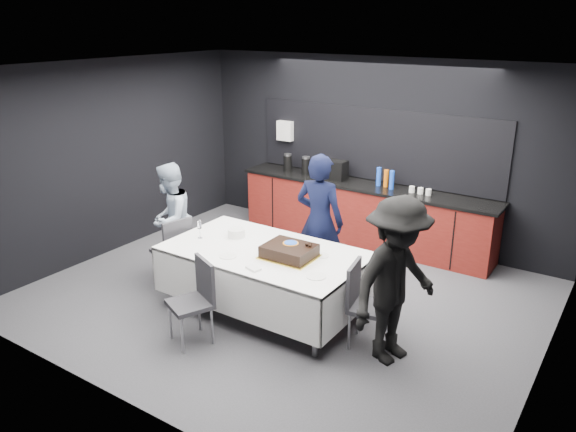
# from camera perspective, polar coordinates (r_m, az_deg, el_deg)

# --- Properties ---
(ground) EXTENTS (6.00, 6.00, 0.00)m
(ground) POSITION_cam_1_polar(r_m,az_deg,el_deg) (7.15, -0.45, -8.18)
(ground) COLOR #47474C
(ground) RESTS_ON ground
(room_shell) EXTENTS (6.04, 5.04, 2.82)m
(room_shell) POSITION_cam_1_polar(r_m,az_deg,el_deg) (6.50, -0.49, 6.49)
(room_shell) COLOR white
(room_shell) RESTS_ON ground
(kitchenette) EXTENTS (4.10, 0.64, 2.05)m
(kitchenette) POSITION_cam_1_polar(r_m,az_deg,el_deg) (8.72, 7.63, 0.74)
(kitchenette) COLOR #5E130E
(kitchenette) RESTS_ON ground
(party_table) EXTENTS (2.32, 1.32, 0.78)m
(party_table) POSITION_cam_1_polar(r_m,az_deg,el_deg) (6.57, -2.42, -4.58)
(party_table) COLOR #99999E
(party_table) RESTS_ON ground
(cake_assembly) EXTENTS (0.60, 0.49, 0.18)m
(cake_assembly) POSITION_cam_1_polar(r_m,az_deg,el_deg) (6.29, 0.13, -3.60)
(cake_assembly) COLOR yellow
(cake_assembly) RESTS_ON party_table
(plate_stack) EXTENTS (0.21, 0.21, 0.10)m
(plate_stack) POSITION_cam_1_polar(r_m,az_deg,el_deg) (6.91, -5.26, -1.71)
(plate_stack) COLOR white
(plate_stack) RESTS_ON party_table
(loose_plate_near) EXTENTS (0.20, 0.20, 0.01)m
(loose_plate_near) POSITION_cam_1_polar(r_m,az_deg,el_deg) (6.38, -6.12, -4.07)
(loose_plate_near) COLOR white
(loose_plate_near) RESTS_ON party_table
(loose_plate_right_a) EXTENTS (0.18, 0.18, 0.01)m
(loose_plate_right_a) POSITION_cam_1_polar(r_m,az_deg,el_deg) (6.37, 3.38, -4.01)
(loose_plate_right_a) COLOR white
(loose_plate_right_a) RESTS_ON party_table
(loose_plate_right_b) EXTENTS (0.21, 0.21, 0.01)m
(loose_plate_right_b) POSITION_cam_1_polar(r_m,az_deg,el_deg) (5.87, 2.88, -6.14)
(loose_plate_right_b) COLOR white
(loose_plate_right_b) RESTS_ON party_table
(loose_plate_far) EXTENTS (0.20, 0.20, 0.01)m
(loose_plate_far) POSITION_cam_1_polar(r_m,az_deg,el_deg) (6.84, -0.49, -2.29)
(loose_plate_far) COLOR white
(loose_plate_far) RESTS_ON party_table
(fork_pile) EXTENTS (0.18, 0.14, 0.03)m
(fork_pile) POSITION_cam_1_polar(r_m,az_deg,el_deg) (6.03, -3.54, -5.32)
(fork_pile) COLOR white
(fork_pile) RESTS_ON party_table
(champagne_flute) EXTENTS (0.06, 0.06, 0.22)m
(champagne_flute) POSITION_cam_1_polar(r_m,az_deg,el_deg) (6.89, -8.99, -0.99)
(champagne_flute) COLOR white
(champagne_flute) RESTS_ON party_table
(chair_left) EXTENTS (0.51, 0.51, 0.92)m
(chair_left) POSITION_cam_1_polar(r_m,az_deg,el_deg) (7.39, -11.49, -3.06)
(chair_left) COLOR #2F2E33
(chair_left) RESTS_ON ground
(chair_right) EXTENTS (0.49, 0.49, 0.92)m
(chair_right) POSITION_cam_1_polar(r_m,az_deg,el_deg) (6.01, 7.63, -8.33)
(chair_right) COLOR #2F2E33
(chair_right) RESTS_ON ground
(chair_near) EXTENTS (0.56, 0.56, 0.92)m
(chair_near) POSITION_cam_1_polar(r_m,az_deg,el_deg) (6.10, -9.29, -7.94)
(chair_near) COLOR #2F2E33
(chair_near) RESTS_ON ground
(person_center) EXTENTS (0.68, 0.47, 1.76)m
(person_center) POSITION_cam_1_polar(r_m,az_deg,el_deg) (7.13, 3.22, -0.55)
(person_center) COLOR black
(person_center) RESTS_ON ground
(person_left) EXTENTS (0.79, 0.90, 1.53)m
(person_left) POSITION_cam_1_polar(r_m,az_deg,el_deg) (7.69, -11.87, -0.33)
(person_left) COLOR #9DAFC5
(person_left) RESTS_ON ground
(person_right) EXTENTS (0.93, 1.26, 1.74)m
(person_right) POSITION_cam_1_polar(r_m,az_deg,el_deg) (5.66, 10.90, -6.52)
(person_right) COLOR black
(person_right) RESTS_ON ground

